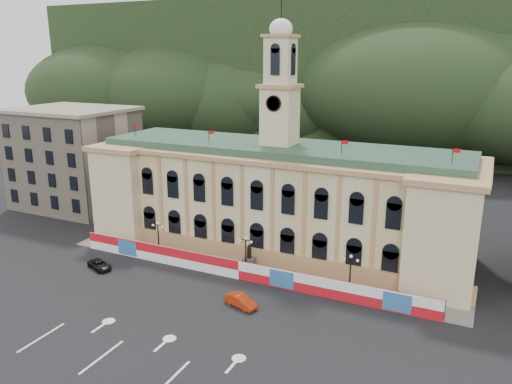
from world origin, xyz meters
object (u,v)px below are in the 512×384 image
at_px(red_sedan, 241,301).
at_px(black_suv, 100,265).
at_px(statue, 249,262).
at_px(lamp_center, 246,252).

relative_size(red_sedan, black_suv, 0.97).
relative_size(statue, red_sedan, 0.84).
bearing_deg(lamp_center, statue, 90.00).
distance_m(lamp_center, black_suv, 20.05).
xyz_separation_m(lamp_center, black_suv, (-18.52, -7.26, -2.49)).
bearing_deg(black_suv, red_sedan, -71.26).
distance_m(statue, lamp_center, 2.14).
xyz_separation_m(statue, lamp_center, (0.00, -1.00, 1.89)).
relative_size(statue, black_suv, 0.81).
xyz_separation_m(statue, black_suv, (-18.52, -8.26, -0.61)).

